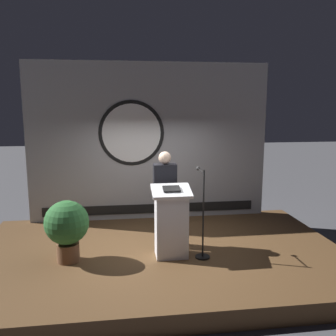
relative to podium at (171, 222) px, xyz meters
name	(u,v)px	position (x,y,z in m)	size (l,w,h in m)	color
ground_plane	(160,265)	(-0.16, 0.28, -0.88)	(40.00, 40.00, 0.00)	#4C4C51
stage_platform	(160,257)	(-0.16, 0.28, -0.73)	(6.40, 4.00, 0.30)	brown
banner_display	(149,143)	(-0.18, 2.13, 1.11)	(5.18, 0.12, 3.39)	#9E9EA3
podium	(171,222)	(0.00, 0.00, 0.00)	(0.64, 0.50, 1.19)	silver
speaker_person	(165,198)	(-0.05, 0.48, 0.29)	(0.40, 0.26, 1.70)	black
microphone_stand	(202,226)	(0.50, -0.09, -0.06)	(0.24, 0.58, 1.47)	black
potted_plant	(67,225)	(-1.68, 0.01, 0.02)	(0.70, 0.70, 1.00)	brown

